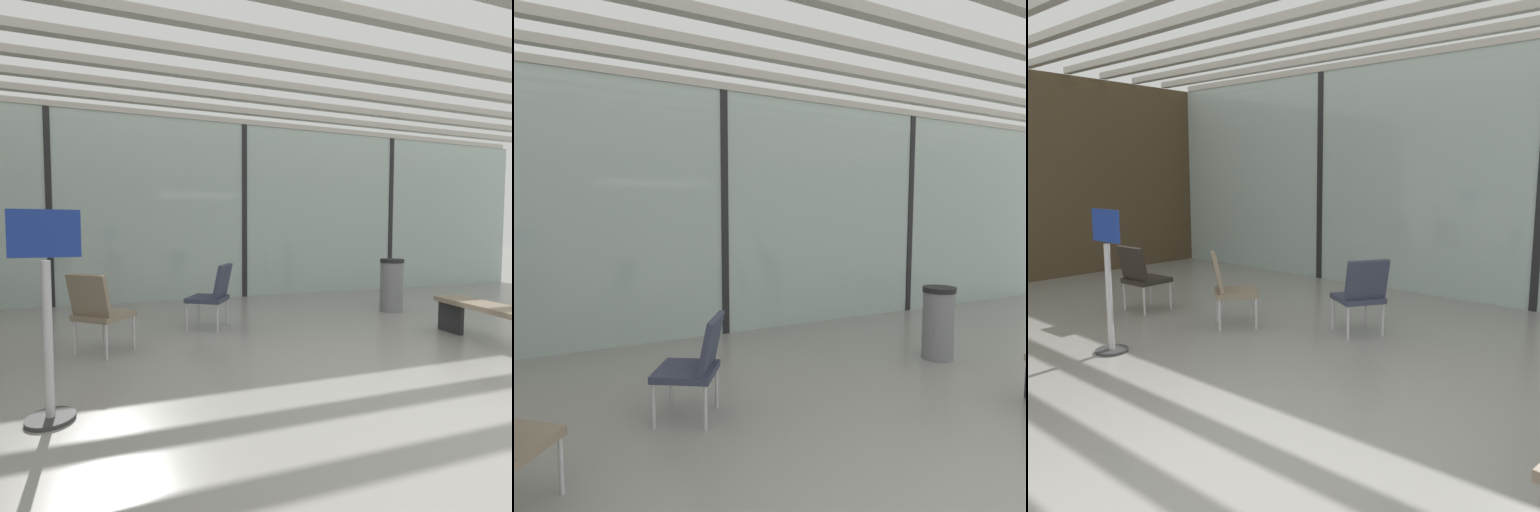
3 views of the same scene
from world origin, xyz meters
The scene contains 6 objects.
glass_curtain_wall centered at (0.00, 5.20, 1.71)m, with size 14.00×0.08×3.43m, color #A3B7B2.
window_mullion_1 centered at (0.00, 5.20, 1.71)m, with size 0.10×0.12×3.43m, color black.
window_mullion_2 centered at (3.50, 5.20, 1.71)m, with size 0.10×0.12×3.43m, color black.
parked_airplane centered at (0.59, 10.30, 2.14)m, with size 13.62×4.28×4.28m.
lounge_chair_0 centered at (-1.14, 2.79, 0.49)m, with size 0.70×0.68×0.87m.
trash_bin centered at (1.87, 3.00, 0.43)m, with size 0.38×0.38×0.86m.
Camera 2 is at (-2.14, -0.58, 1.68)m, focal length 30.12 mm.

